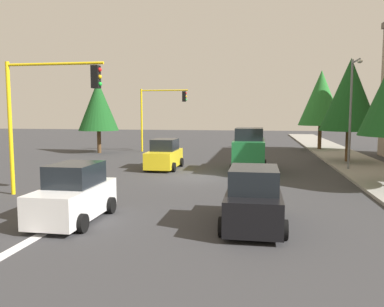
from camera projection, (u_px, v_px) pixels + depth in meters
The scene contains 13 objects.
ground_plane at pixel (196, 177), 22.39m from camera, with size 120.00×120.00×0.00m, color #353538.
sidewalk_kerb at pixel (365, 168), 25.52m from camera, with size 80.00×4.00×0.15m, color gray.
lane_arrow_near at pixel (36, 237), 11.60m from camera, with size 2.40×1.10×1.10m.
traffic_signal_near_right at pixel (45, 102), 17.02m from camera, with size 0.36×4.59×5.96m.
traffic_signal_far_right at pixel (159, 108), 36.63m from camera, with size 0.36×4.59×5.95m.
street_lamp_curbside at pixel (352, 102), 23.93m from camera, with size 2.15×0.28×7.00m.
tree_opposite_side at pixel (98, 106), 35.54m from camera, with size 3.65×3.65×6.65m.
tree_roadside_mid at pixel (350, 95), 28.03m from camera, with size 4.17×4.17×7.62m.
tree_roadside_far at pixel (321, 98), 37.90m from camera, with size 4.28×4.28×7.83m.
delivery_van_green at pixel (249, 151), 24.54m from camera, with size 4.80×2.22×2.77m.
car_yellow at pixel (164, 155), 25.78m from camera, with size 4.07×2.04×1.98m.
car_white at pixel (74, 195), 13.35m from camera, with size 3.86×1.96×1.98m.
car_black at pixel (254, 199), 12.66m from camera, with size 4.07×2.04×1.98m.
Camera 1 is at (21.84, 3.50, 3.72)m, focal length 36.33 mm.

